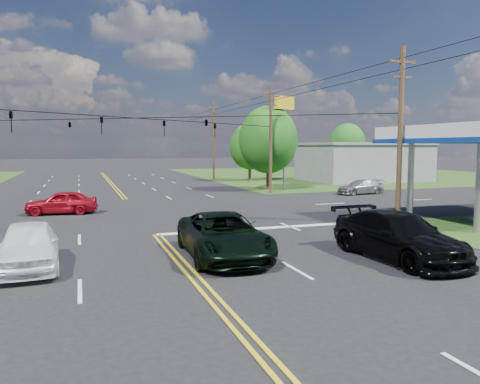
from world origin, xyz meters
name	(u,v)px	position (x,y,z in m)	size (l,w,h in m)	color
ground	(137,213)	(0.00, 12.00, 0.00)	(280.00, 280.00, 0.00)	black
grass_ne	(345,174)	(35.00, 44.00, 0.00)	(46.00, 48.00, 0.03)	#1E3912
stop_bar	(254,229)	(5.00, 4.00, 0.00)	(10.00, 0.50, 0.02)	silver
retail_ne	(362,163)	(30.00, 32.00, 2.20)	(14.00, 10.00, 4.40)	slate
pole_se	(400,134)	(13.00, 3.00, 4.92)	(1.60, 0.28, 9.50)	#3C2819
pole_ne	(271,139)	(13.00, 21.00, 4.92)	(1.60, 0.28, 9.50)	#3C2819
pole_right_far	(213,139)	(13.00, 40.00, 5.17)	(1.60, 0.28, 10.00)	#3C2819
span_wire_signals	(135,118)	(0.00, 12.00, 6.00)	(26.00, 18.00, 1.13)	black
power_lines	(138,71)	(0.00, 10.00, 8.60)	(26.04, 100.00, 0.64)	black
tree_right_a	(268,140)	(14.00, 24.00, 4.87)	(5.70, 5.70, 8.18)	#3C2819
tree_right_b	(250,147)	(16.50, 36.00, 4.22)	(4.94, 4.94, 7.09)	#3C2819
tree_far_r	(347,144)	(34.00, 42.00, 4.54)	(5.32, 5.32, 7.63)	#3C2819
pickup_dkgreen	(223,236)	(1.71, -1.34, 0.84)	(2.79, 6.06, 1.68)	black
suv_black	(398,236)	(7.83, -3.73, 0.88)	(2.47, 6.07, 1.76)	black
pickup_white	(28,246)	(-5.14, -0.79, 0.82)	(1.93, 4.80, 1.63)	white
sedan_red	(62,202)	(-4.52, 13.00, 0.74)	(1.74, 4.32, 1.47)	#9D0B17
sedan_far	(360,187)	(20.20, 17.50, 0.64)	(1.79, 4.41, 1.28)	#9B9B9F
polesign_ne	(284,116)	(15.14, 22.80, 7.09)	(2.37, 1.17, 8.95)	#A5A5AA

